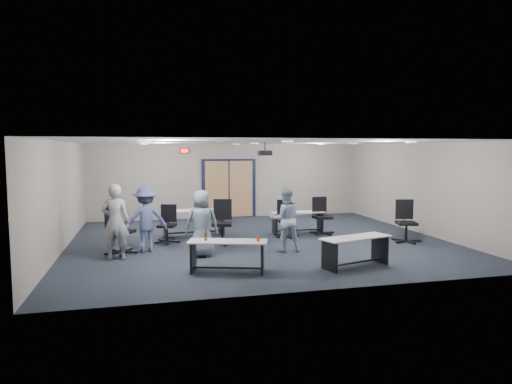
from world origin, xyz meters
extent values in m
plane|color=black|center=(0.00, 0.00, 0.00)|extent=(10.00, 10.00, 0.00)
cube|color=gray|center=(0.00, 4.50, 1.35)|extent=(10.00, 0.04, 2.70)
cube|color=gray|center=(0.00, -4.50, 1.35)|extent=(10.00, 0.04, 2.70)
cube|color=gray|center=(-5.00, 0.00, 1.35)|extent=(0.04, 9.00, 2.70)
cube|color=gray|center=(5.00, 0.00, 1.35)|extent=(0.04, 9.00, 2.70)
cube|color=white|center=(0.00, 0.00, 2.70)|extent=(10.00, 9.00, 0.04)
cube|color=black|center=(0.00, 4.47, 1.05)|extent=(2.00, 0.06, 2.20)
cube|color=#9F7548|center=(-0.45, 4.45, 1.05)|extent=(0.85, 0.04, 2.05)
cube|color=#9F7548|center=(0.45, 4.45, 1.05)|extent=(0.85, 0.04, 2.05)
cube|color=black|center=(-1.60, 4.45, 2.45)|extent=(0.32, 0.05, 0.18)
cube|color=#FF0C0C|center=(-1.60, 4.42, 2.45)|extent=(0.26, 0.02, 0.12)
cylinder|color=black|center=(0.30, 0.50, 2.58)|extent=(0.04, 0.04, 0.24)
cube|color=black|center=(0.30, 0.50, 2.40)|extent=(0.35, 0.30, 0.14)
cylinder|color=black|center=(0.30, 0.35, 2.40)|extent=(0.08, 0.03, 0.08)
cube|color=beige|center=(-1.40, -2.91, 0.64)|extent=(1.69, 0.98, 0.03)
cube|color=black|center=(-2.08, -2.70, 0.31)|extent=(0.19, 0.48, 0.62)
cube|color=black|center=(-0.72, -3.12, 0.31)|extent=(0.19, 0.48, 0.62)
cube|color=black|center=(-1.40, -2.91, 0.09)|extent=(1.38, 0.46, 0.04)
cylinder|color=red|center=(-0.80, -3.09, 0.70)|extent=(0.07, 0.07, 0.11)
cube|color=beige|center=(1.34, -3.13, 0.63)|extent=(1.68, 0.94, 0.03)
cube|color=black|center=(0.66, -3.33, 0.31)|extent=(0.18, 0.48, 0.62)
cube|color=black|center=(2.02, -2.94, 0.31)|extent=(0.18, 0.48, 0.62)
cube|color=black|center=(1.34, -3.13, 0.09)|extent=(1.37, 0.43, 0.04)
cube|color=beige|center=(-1.64, 1.24, 0.73)|extent=(1.88, 0.74, 0.03)
cube|color=black|center=(-2.45, 1.18, 0.36)|extent=(0.09, 0.57, 0.72)
cube|color=black|center=(-0.82, 1.30, 0.36)|extent=(0.09, 0.57, 0.72)
cube|color=black|center=(-1.64, 1.24, 0.10)|extent=(1.64, 0.16, 0.04)
cube|color=beige|center=(1.42, 0.88, 0.63)|extent=(1.61, 0.59, 0.03)
cube|color=black|center=(0.72, 0.90, 0.31)|extent=(0.06, 0.49, 0.62)
cube|color=black|center=(2.13, 0.85, 0.31)|extent=(0.06, 0.49, 0.62)
cube|color=black|center=(1.42, 0.88, 0.09)|extent=(1.41, 0.10, 0.04)
imported|color=gray|center=(-3.67, -1.25, 0.87)|extent=(0.71, 0.55, 1.74)
imported|color=slate|center=(-1.74, -1.42, 0.79)|extent=(0.80, 0.55, 1.58)
imported|color=#99ADCA|center=(0.33, -1.34, 0.79)|extent=(0.82, 0.66, 1.59)
imported|color=#404A74|center=(-3.00, -0.58, 0.80)|extent=(1.11, 0.74, 1.61)
camera|label=1|loc=(-3.03, -11.92, 2.52)|focal=32.00mm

